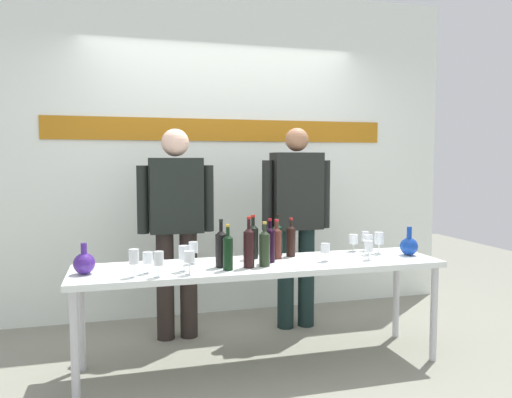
# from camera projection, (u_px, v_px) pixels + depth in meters

# --- Properties ---
(ground_plane) EXTENTS (10.00, 10.00, 0.00)m
(ground_plane) POSITION_uv_depth(u_px,v_px,m) (262.00, 365.00, 3.45)
(ground_plane) COLOR gray
(back_wall) EXTENTS (4.51, 0.11, 3.00)m
(back_wall) POSITION_uv_depth(u_px,v_px,m) (223.00, 153.00, 4.61)
(back_wall) COLOR white
(back_wall) RESTS_ON ground
(display_table) EXTENTS (2.53, 0.60, 0.72)m
(display_table) POSITION_uv_depth(u_px,v_px,m) (262.00, 271.00, 3.40)
(display_table) COLOR white
(display_table) RESTS_ON ground
(decanter_blue_left) EXTENTS (0.13, 0.13, 0.20)m
(decanter_blue_left) POSITION_uv_depth(u_px,v_px,m) (84.00, 263.00, 3.06)
(decanter_blue_left) COLOR #432282
(decanter_blue_left) RESTS_ON display_table
(decanter_blue_right) EXTENTS (0.13, 0.13, 0.21)m
(decanter_blue_right) POSITION_uv_depth(u_px,v_px,m) (409.00, 246.00, 3.67)
(decanter_blue_right) COLOR #133B9D
(decanter_blue_right) RESTS_ON display_table
(presenter_left) EXTENTS (0.60, 0.22, 1.68)m
(presenter_left) POSITION_uv_depth(u_px,v_px,m) (176.00, 219.00, 3.91)
(presenter_left) COLOR black
(presenter_left) RESTS_ON ground
(presenter_right) EXTENTS (0.60, 0.22, 1.70)m
(presenter_right) POSITION_uv_depth(u_px,v_px,m) (296.00, 214.00, 4.18)
(presenter_right) COLOR black
(presenter_right) RESTS_ON ground
(wine_bottle_0) EXTENTS (0.07, 0.07, 0.30)m
(wine_bottle_0) POSITION_uv_depth(u_px,v_px,m) (265.00, 247.00, 3.29)
(wine_bottle_0) COLOR #22301C
(wine_bottle_0) RESTS_ON display_table
(wine_bottle_1) EXTENTS (0.07, 0.07, 0.31)m
(wine_bottle_1) POSITION_uv_depth(u_px,v_px,m) (278.00, 239.00, 3.66)
(wine_bottle_1) COLOR #12301E
(wine_bottle_1) RESTS_ON display_table
(wine_bottle_2) EXTENTS (0.06, 0.06, 0.30)m
(wine_bottle_2) POSITION_uv_depth(u_px,v_px,m) (228.00, 251.00, 3.17)
(wine_bottle_2) COLOR black
(wine_bottle_2) RESTS_ON display_table
(wine_bottle_3) EXTENTS (0.08, 0.08, 0.32)m
(wine_bottle_3) POSITION_uv_depth(u_px,v_px,m) (253.00, 240.00, 3.55)
(wine_bottle_3) COLOR black
(wine_bottle_3) RESTS_ON display_table
(wine_bottle_4) EXTENTS (0.08, 0.08, 0.32)m
(wine_bottle_4) POSITION_uv_depth(u_px,v_px,m) (221.00, 247.00, 3.26)
(wine_bottle_4) COLOR black
(wine_bottle_4) RESTS_ON display_table
(wine_bottle_5) EXTENTS (0.07, 0.07, 0.28)m
(wine_bottle_5) POSITION_uv_depth(u_px,v_px,m) (277.00, 241.00, 3.55)
(wine_bottle_5) COLOR #53241C
(wine_bottle_5) RESTS_ON display_table
(wine_bottle_6) EXTENTS (0.07, 0.07, 0.34)m
(wine_bottle_6) POSITION_uv_depth(u_px,v_px,m) (249.00, 246.00, 3.24)
(wine_bottle_6) COLOR black
(wine_bottle_6) RESTS_ON display_table
(wine_bottle_7) EXTENTS (0.07, 0.07, 0.29)m
(wine_bottle_7) POSITION_uv_depth(u_px,v_px,m) (291.00, 240.00, 3.62)
(wine_bottle_7) COLOR black
(wine_bottle_7) RESTS_ON display_table
(wine_bottle_8) EXTENTS (0.07, 0.07, 0.31)m
(wine_bottle_8) POSITION_uv_depth(u_px,v_px,m) (270.00, 243.00, 3.41)
(wine_bottle_8) COLOR black
(wine_bottle_8) RESTS_ON display_table
(wine_glass_left_0) EXTENTS (0.06, 0.06, 0.16)m
(wine_glass_left_0) POSITION_uv_depth(u_px,v_px,m) (159.00, 259.00, 2.98)
(wine_glass_left_0) COLOR white
(wine_glass_left_0) RESTS_ON display_table
(wine_glass_left_1) EXTENTS (0.06, 0.06, 0.15)m
(wine_glass_left_1) POSITION_uv_depth(u_px,v_px,m) (193.00, 248.00, 3.36)
(wine_glass_left_1) COLOR white
(wine_glass_left_1) RESTS_ON display_table
(wine_glass_left_2) EXTENTS (0.07, 0.07, 0.15)m
(wine_glass_left_2) POSITION_uv_depth(u_px,v_px,m) (189.00, 257.00, 3.04)
(wine_glass_left_2) COLOR white
(wine_glass_left_2) RESTS_ON display_table
(wine_glass_left_3) EXTENTS (0.06, 0.06, 0.14)m
(wine_glass_left_3) POSITION_uv_depth(u_px,v_px,m) (148.00, 258.00, 3.08)
(wine_glass_left_3) COLOR white
(wine_glass_left_3) RESTS_ON display_table
(wine_glass_left_4) EXTENTS (0.07, 0.07, 0.17)m
(wine_glass_left_4) POSITION_uv_depth(u_px,v_px,m) (184.00, 253.00, 3.13)
(wine_glass_left_4) COLOR white
(wine_glass_left_4) RESTS_ON display_table
(wine_glass_left_5) EXTENTS (0.06, 0.06, 0.17)m
(wine_glass_left_5) POSITION_uv_depth(u_px,v_px,m) (134.00, 257.00, 2.98)
(wine_glass_left_5) COLOR white
(wine_glass_left_5) RESTS_ON display_table
(wine_glass_right_0) EXTENTS (0.07, 0.07, 0.16)m
(wine_glass_right_0) POSITION_uv_depth(u_px,v_px,m) (379.00, 238.00, 3.73)
(wine_glass_right_0) COLOR white
(wine_glass_right_0) RESTS_ON display_table
(wine_glass_right_1) EXTENTS (0.07, 0.07, 0.13)m
(wine_glass_right_1) POSITION_uv_depth(u_px,v_px,m) (325.00, 248.00, 3.44)
(wine_glass_right_1) COLOR white
(wine_glass_right_1) RESTS_ON display_table
(wine_glass_right_2) EXTENTS (0.07, 0.07, 0.13)m
(wine_glass_right_2) POSITION_uv_depth(u_px,v_px,m) (353.00, 239.00, 3.82)
(wine_glass_right_2) COLOR white
(wine_glass_right_2) RESTS_ON display_table
(wine_glass_right_3) EXTENTS (0.06, 0.06, 0.14)m
(wine_glass_right_3) POSITION_uv_depth(u_px,v_px,m) (369.00, 247.00, 3.50)
(wine_glass_right_3) COLOR white
(wine_glass_right_3) RESTS_ON display_table
(wine_glass_right_4) EXTENTS (0.06, 0.06, 0.15)m
(wine_glass_right_4) POSITION_uv_depth(u_px,v_px,m) (368.00, 240.00, 3.69)
(wine_glass_right_4) COLOR white
(wine_glass_right_4) RESTS_ON display_table
(wine_glass_right_5) EXTENTS (0.06, 0.06, 0.15)m
(wine_glass_right_5) POSITION_uv_depth(u_px,v_px,m) (365.00, 237.00, 3.84)
(wine_glass_right_5) COLOR white
(wine_glass_right_5) RESTS_ON display_table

